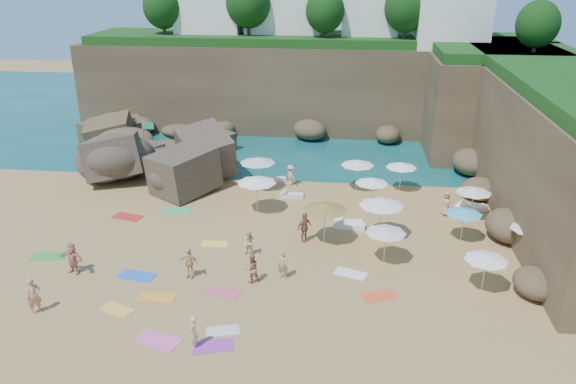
# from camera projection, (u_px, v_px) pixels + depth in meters

# --- Properties ---
(ground) EXTENTS (120.00, 120.00, 0.00)m
(ground) POSITION_uv_depth(u_px,v_px,m) (248.00, 242.00, 32.51)
(ground) COLOR tan
(ground) RESTS_ON ground
(seawater) EXTENTS (120.00, 120.00, 0.00)m
(seawater) POSITION_uv_depth(u_px,v_px,m) (298.00, 113.00, 60.08)
(seawater) COLOR #0C4751
(seawater) RESTS_ON ground
(cliff_back) EXTENTS (44.00, 8.00, 8.00)m
(cliff_back) POSITION_uv_depth(u_px,v_px,m) (314.00, 86.00, 53.76)
(cliff_back) COLOR brown
(cliff_back) RESTS_ON ground
(cliff_right) EXTENTS (8.00, 30.00, 8.00)m
(cliff_right) POSITION_uv_depth(u_px,v_px,m) (557.00, 146.00, 36.36)
(cliff_right) COLOR brown
(cliff_right) RESTS_ON ground
(cliff_corner) EXTENTS (10.00, 12.00, 8.00)m
(cliff_corner) POSITION_uv_depth(u_px,v_px,m) (486.00, 102.00, 47.60)
(cliff_corner) COLOR brown
(cliff_corner) RESTS_ON ground
(rock_promontory) EXTENTS (12.00, 7.00, 2.00)m
(rock_promontory) POSITION_uv_depth(u_px,v_px,m) (155.00, 150.00, 48.36)
(rock_promontory) COLOR brown
(rock_promontory) RESTS_ON ground
(clifftop_buildings) EXTENTS (28.48, 9.48, 7.00)m
(clifftop_buildings) POSITION_uv_depth(u_px,v_px,m) (326.00, 6.00, 51.63)
(clifftop_buildings) COLOR white
(clifftop_buildings) RESTS_ON cliff_back
(clifftop_trees) EXTENTS (35.60, 23.82, 4.40)m
(clifftop_trees) POSITION_uv_depth(u_px,v_px,m) (345.00, 12.00, 45.67)
(clifftop_trees) COLOR #11380F
(clifftop_trees) RESTS_ON ground
(marina_masts) EXTENTS (3.10, 0.10, 6.00)m
(marina_masts) POSITION_uv_depth(u_px,v_px,m) (146.00, 82.00, 60.66)
(marina_masts) COLOR white
(marina_masts) RESTS_ON ground
(rock_outcrop) EXTENTS (9.51, 7.74, 3.43)m
(rock_outcrop) POSITION_uv_depth(u_px,v_px,m) (160.00, 178.00, 42.15)
(rock_outcrop) COLOR brown
(rock_outcrop) RESTS_ON ground
(flag_pole) EXTENTS (0.86, 0.12, 4.43)m
(flag_pole) POSITION_uv_depth(u_px,v_px,m) (146.00, 142.00, 41.01)
(flag_pole) COLOR silver
(flag_pole) RESTS_ON ground
(parasol_0) EXTENTS (2.52, 2.52, 2.38)m
(parasol_0) POSITION_uv_depth(u_px,v_px,m) (258.00, 160.00, 39.21)
(parasol_0) COLOR silver
(parasol_0) RESTS_ON ground
(parasol_1) EXTENTS (2.16, 2.16, 2.04)m
(parasol_1) POSITION_uv_depth(u_px,v_px,m) (372.00, 181.00, 36.37)
(parasol_1) COLOR silver
(parasol_1) RESTS_ON ground
(parasol_2) EXTENTS (2.34, 2.34, 2.22)m
(parasol_2) POSITION_uv_depth(u_px,v_px,m) (357.00, 163.00, 39.18)
(parasol_2) COLOR silver
(parasol_2) RESTS_ON ground
(parasol_3) EXTENTS (2.18, 2.18, 2.06)m
(parasol_3) POSITION_uv_depth(u_px,v_px,m) (401.00, 165.00, 39.14)
(parasol_3) COLOR silver
(parasol_3) RESTS_ON ground
(parasol_4) EXTENTS (2.59, 2.59, 2.45)m
(parasol_4) POSITION_uv_depth(u_px,v_px,m) (382.00, 202.00, 32.18)
(parasol_4) COLOR silver
(parasol_4) RESTS_ON ground
(parasol_5) EXTENTS (2.54, 2.54, 2.40)m
(parasol_5) POSITION_uv_depth(u_px,v_px,m) (257.00, 180.00, 35.64)
(parasol_5) COLOR silver
(parasol_5) RESTS_ON ground
(parasol_6) EXTENTS (2.60, 2.60, 2.45)m
(parasol_6) POSITION_uv_depth(u_px,v_px,m) (325.00, 207.00, 31.63)
(parasol_6) COLOR silver
(parasol_6) RESTS_ON ground
(parasol_7) EXTENTS (2.21, 2.21, 2.09)m
(parasol_7) POSITION_uv_depth(u_px,v_px,m) (474.00, 190.00, 34.81)
(parasol_7) COLOR silver
(parasol_7) RESTS_ON ground
(parasol_8) EXTENTS (1.99, 1.99, 1.88)m
(parasol_8) POSITION_uv_depth(u_px,v_px,m) (529.00, 227.00, 30.42)
(parasol_8) COLOR silver
(parasol_8) RESTS_ON ground
(parasol_9) EXTENTS (2.20, 2.20, 2.08)m
(parasol_9) POSITION_uv_depth(u_px,v_px,m) (386.00, 230.00, 29.64)
(parasol_9) COLOR silver
(parasol_9) RESTS_ON ground
(parasol_10) EXTENTS (2.09, 2.09, 1.98)m
(parasol_10) POSITION_uv_depth(u_px,v_px,m) (464.00, 212.00, 32.06)
(parasol_10) COLOR silver
(parasol_10) RESTS_ON ground
(parasol_11) EXTENTS (2.11, 2.11, 2.00)m
(parasol_11) POSITION_uv_depth(u_px,v_px,m) (486.00, 257.00, 27.09)
(parasol_11) COLOR silver
(parasol_11) RESTS_ON ground
(lounger_0) EXTENTS (1.63, 1.17, 0.24)m
(lounger_0) POSITION_uv_depth(u_px,v_px,m) (275.00, 180.00, 41.43)
(lounger_0) COLOR white
(lounger_0) RESTS_ON ground
(lounger_1) EXTENTS (1.72, 0.78, 0.26)m
(lounger_1) POSITION_uv_depth(u_px,v_px,m) (326.00, 208.00, 36.67)
(lounger_1) COLOR white
(lounger_1) RESTS_ON ground
(lounger_2) EXTENTS (1.97, 0.84, 0.30)m
(lounger_2) POSITION_uv_depth(u_px,v_px,m) (349.00, 226.00, 34.17)
(lounger_2) COLOR white
(lounger_2) RESTS_ON ground
(lounger_3) EXTENTS (1.66, 0.61, 0.25)m
(lounger_3) POSITION_uv_depth(u_px,v_px,m) (292.00, 195.00, 38.66)
(lounger_3) COLOR white
(lounger_3) RESTS_ON ground
(lounger_4) EXTENTS (2.10, 1.09, 0.31)m
(lounger_4) POSITION_uv_depth(u_px,v_px,m) (471.00, 208.00, 36.56)
(lounger_4) COLOR white
(lounger_4) RESTS_ON ground
(lounger_5) EXTENTS (1.71, 0.66, 0.26)m
(lounger_5) POSITION_uv_depth(u_px,v_px,m) (348.00, 223.00, 34.61)
(lounger_5) COLOR white
(lounger_5) RESTS_ON ground
(towel_1) EXTENTS (2.14, 1.53, 0.03)m
(towel_1) POSITION_uv_depth(u_px,v_px,m) (158.00, 340.00, 24.04)
(towel_1) COLOR #EE5CB0
(towel_1) RESTS_ON ground
(towel_2) EXTENTS (1.80, 0.95, 0.03)m
(towel_2) POSITION_uv_depth(u_px,v_px,m) (157.00, 297.00, 27.15)
(towel_2) COLOR gold
(towel_2) RESTS_ON ground
(towel_3) EXTENTS (2.00, 1.24, 0.03)m
(towel_3) POSITION_uv_depth(u_px,v_px,m) (49.00, 256.00, 30.91)
(towel_3) COLOR green
(towel_3) RESTS_ON ground
(towel_4) EXTENTS (1.75, 1.31, 0.03)m
(towel_4) POSITION_uv_depth(u_px,v_px,m) (117.00, 310.00, 26.16)
(towel_4) COLOR #FAB542
(towel_4) RESTS_ON ground
(towel_5) EXTENTS (1.61, 1.12, 0.03)m
(towel_5) POSITION_uv_depth(u_px,v_px,m) (223.00, 331.00, 24.67)
(towel_5) COLOR silver
(towel_5) RESTS_ON ground
(towel_6) EXTENTS (1.90, 1.33, 0.03)m
(towel_6) POSITION_uv_depth(u_px,v_px,m) (213.00, 346.00, 23.68)
(towel_6) COLOR purple
(towel_6) RESTS_ON ground
(towel_7) EXTENTS (2.06, 1.37, 0.03)m
(towel_7) POSITION_uv_depth(u_px,v_px,m) (127.00, 217.00, 35.68)
(towel_7) COLOR red
(towel_7) RESTS_ON ground
(towel_8) EXTENTS (2.00, 1.23, 0.03)m
(towel_8) POSITION_uv_depth(u_px,v_px,m) (137.00, 276.00, 28.99)
(towel_8) COLOR blue
(towel_8) RESTS_ON ground
(towel_9) EXTENTS (1.92, 1.23, 0.03)m
(towel_9) POSITION_uv_depth(u_px,v_px,m) (222.00, 293.00, 27.50)
(towel_9) COLOR #D8546B
(towel_9) RESTS_ON ground
(towel_10) EXTENTS (1.88, 1.41, 0.03)m
(towel_10) POSITION_uv_depth(u_px,v_px,m) (379.00, 296.00, 27.23)
(towel_10) COLOR #FF5328
(towel_10) RESTS_ON ground
(towel_11) EXTENTS (1.97, 1.24, 0.03)m
(towel_11) POSITION_uv_depth(u_px,v_px,m) (177.00, 211.00, 36.50)
(towel_11) COLOR #35BB69
(towel_11) RESTS_ON ground
(towel_12) EXTENTS (1.52, 0.78, 0.03)m
(towel_12) POSITION_uv_depth(u_px,v_px,m) (215.00, 244.00, 32.26)
(towel_12) COLOR #F3EB40
(towel_12) RESTS_ON ground
(towel_13) EXTENTS (1.84, 1.32, 0.03)m
(towel_13) POSITION_uv_depth(u_px,v_px,m) (351.00, 274.00, 29.19)
(towel_13) COLOR white
(towel_13) RESTS_ON ground
(person_stand_0) EXTENTS (0.77, 0.77, 1.80)m
(person_stand_0) POSITION_uv_depth(u_px,v_px,m) (34.00, 296.00, 25.62)
(person_stand_0) COLOR tan
(person_stand_0) RESTS_ON ground
(person_stand_1) EXTENTS (0.96, 0.90, 1.57)m
(person_stand_1) POSITION_uv_depth(u_px,v_px,m) (252.00, 268.00, 28.17)
(person_stand_1) COLOR #B5715A
(person_stand_1) RESTS_ON ground
(person_stand_2) EXTENTS (0.93, 1.04, 1.53)m
(person_stand_2) POSITION_uv_depth(u_px,v_px,m) (291.00, 175.00, 40.51)
(person_stand_2) COLOR #EDA687
(person_stand_2) RESTS_ON ground
(person_stand_3) EXTENTS (1.02, 1.05, 1.77)m
(person_stand_3) POSITION_uv_depth(u_px,v_px,m) (304.00, 227.00, 32.26)
(person_stand_3) COLOR #95614A
(person_stand_3) RESTS_ON ground
(person_stand_4) EXTENTS (0.88, 0.63, 1.62)m
(person_stand_4) POSITION_uv_depth(u_px,v_px,m) (446.00, 204.00, 35.61)
(person_stand_4) COLOR tan
(person_stand_4) RESTS_ON ground
(person_stand_5) EXTENTS (1.49, 0.61, 1.56)m
(person_stand_5) POSITION_uv_depth(u_px,v_px,m) (157.00, 173.00, 40.84)
(person_stand_5) COLOR tan
(person_stand_5) RESTS_ON ground
(person_stand_6) EXTENTS (0.37, 0.55, 1.49)m
(person_stand_6) POSITION_uv_depth(u_px,v_px,m) (193.00, 332.00, 23.38)
(person_stand_6) COLOR #EEC487
(person_stand_6) RESTS_ON ground
(person_lie_1) EXTENTS (1.23, 1.78, 0.40)m
(person_lie_1) POSITION_uv_depth(u_px,v_px,m) (190.00, 274.00, 28.81)
(person_lie_1) COLOR #DFB87F
(person_lie_1) RESTS_ON ground
(person_lie_3) EXTENTS (1.98, 2.06, 0.45)m
(person_lie_3) POSITION_uv_depth(u_px,v_px,m) (74.00, 269.00, 29.20)
(person_lie_3) COLOR tan
(person_lie_3) RESTS_ON ground
(person_lie_4) EXTENTS (0.71, 1.55, 0.36)m
(person_lie_4) POSITION_uv_depth(u_px,v_px,m) (283.00, 275.00, 28.74)
(person_lie_4) COLOR tan
(person_lie_4) RESTS_ON ground
(person_lie_5) EXTENTS (1.13, 1.58, 0.54)m
(person_lie_5) POSITION_uv_depth(u_px,v_px,m) (250.00, 251.00, 30.92)
(person_lie_5) COLOR #F7C68C
(person_lie_5) RESTS_ON ground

